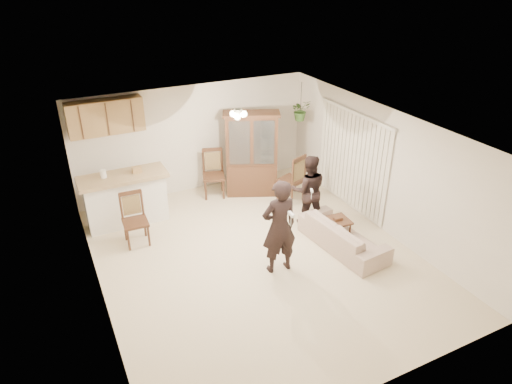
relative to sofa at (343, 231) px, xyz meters
name	(u,v)px	position (x,y,z in m)	size (l,w,h in m)	color
floor	(257,258)	(-1.63, 0.40, -0.37)	(6.50, 6.50, 0.00)	beige
ceiling	(257,130)	(-1.63, 0.40, 2.13)	(5.50, 6.50, 0.02)	white
wall_back	(194,139)	(-1.63, 3.65, 0.88)	(5.50, 0.02, 2.50)	silver
wall_front	(381,316)	(-1.63, -2.85, 0.88)	(5.50, 0.02, 2.50)	silver
wall_left	(93,237)	(-4.38, 0.40, 0.88)	(0.02, 6.50, 2.50)	silver
wall_right	(382,169)	(1.12, 0.40, 0.88)	(0.02, 6.50, 2.50)	silver
breakfast_bar	(126,201)	(-3.48, 2.75, 0.13)	(1.60, 0.55, 1.00)	white
bar_top	(123,177)	(-3.48, 2.75, 0.68)	(1.75, 0.70, 0.08)	#A08160
upper_cabinets	(106,117)	(-3.53, 3.47, 1.73)	(1.50, 0.34, 0.70)	olive
vertical_blinds	(352,160)	(1.08, 1.30, 0.73)	(0.06, 2.30, 2.10)	silver
ceiling_fixture	(238,114)	(-1.43, 1.60, 2.03)	(0.36, 0.36, 0.20)	beige
hanging_plant	(301,110)	(0.67, 2.80, 1.48)	(0.43, 0.37, 0.48)	#3A6327
plant_cord	(301,96)	(0.67, 2.80, 1.81)	(0.01, 0.01, 0.65)	black
sofa	(343,231)	(0.00, 0.00, 0.00)	(1.87, 0.73, 0.73)	beige
adult	(279,226)	(-1.44, -0.06, 0.53)	(0.66, 0.43, 1.80)	black
child	(308,194)	(-0.12, 1.10, 0.31)	(0.66, 0.51, 1.35)	black
china_hutch	(252,155)	(-0.57, 2.82, 0.61)	(1.33, 0.95, 1.97)	#3C2816
side_table	(337,230)	(0.01, 0.21, -0.11)	(0.48, 0.48, 0.55)	#3C2816
chair_bar	(136,230)	(-3.49, 1.88, -0.07)	(0.48, 0.48, 1.04)	#3C2816
chair_hutch_left	(214,183)	(-1.41, 3.08, -0.05)	(0.62, 0.62, 1.11)	#3C2816
chair_hutch_right	(291,187)	(0.07, 2.10, -0.05)	(0.65, 0.65, 1.13)	#3C2816
controller_adult	(291,214)	(-1.46, -0.47, 0.98)	(0.05, 0.15, 0.05)	white
controller_child	(312,191)	(-0.25, 0.77, 0.56)	(0.04, 0.13, 0.04)	white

